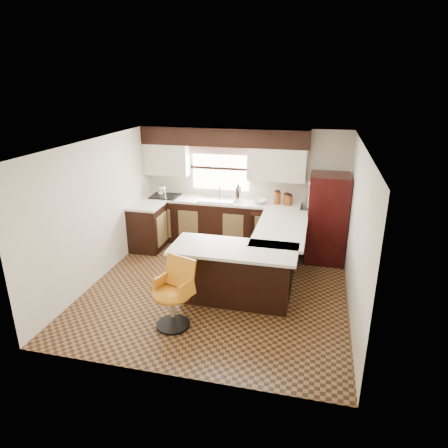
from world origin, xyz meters
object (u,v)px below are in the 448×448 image
(peninsula_long, at_px, (277,253))
(peninsula_return, at_px, (236,275))
(refrigerator, at_px, (327,219))
(bar_chair, at_px, (172,295))

(peninsula_long, distance_m, peninsula_return, 1.11)
(refrigerator, bearing_deg, peninsula_long, -131.85)
(peninsula_long, distance_m, bar_chair, 2.24)
(refrigerator, relative_size, bar_chair, 1.70)
(peninsula_long, xyz_separation_m, peninsula_return, (-0.53, -0.97, 0.00))
(peninsula_long, relative_size, peninsula_return, 1.18)
(peninsula_return, bearing_deg, refrigerator, 54.57)
(refrigerator, bearing_deg, bar_chair, -126.67)
(refrigerator, height_order, bar_chair, refrigerator)
(peninsula_return, distance_m, bar_chair, 1.14)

